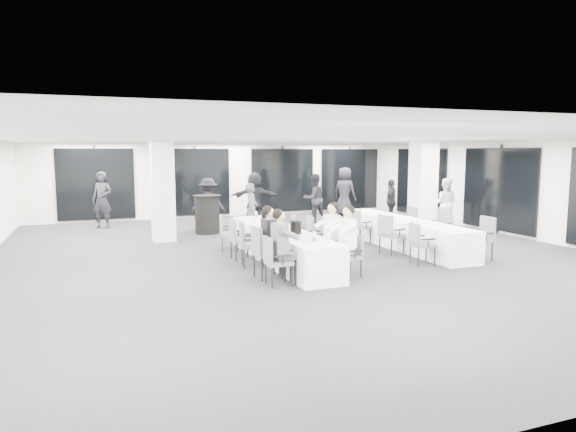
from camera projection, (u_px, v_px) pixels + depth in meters
name	position (u px, v px, depth m)	size (l,w,h in m)	color
room	(315.00, 193.00, 13.56)	(14.04, 16.04, 2.84)	#232429
column_left	(163.00, 191.00, 14.19)	(0.60, 0.60, 2.80)	silver
column_right	(423.00, 190.00, 14.63)	(0.60, 0.60, 2.80)	silver
banquet_table_main	(280.00, 245.00, 11.63)	(0.90, 5.00, 0.75)	white
banquet_table_side	(403.00, 233.00, 13.35)	(0.90, 5.00, 0.75)	white
cocktail_table	(207.00, 214.00, 15.63)	(0.84, 0.84, 1.17)	black
chair_main_left_near	(275.00, 258.00, 9.50)	(0.47, 0.53, 0.92)	#55575C
chair_main_left_second	(264.00, 249.00, 10.05)	(0.54, 0.60, 1.02)	#55575C
chair_main_left_mid	(248.00, 241.00, 11.06)	(0.57, 0.61, 0.98)	#55575C
chair_main_left_fourth	(238.00, 236.00, 11.83)	(0.49, 0.55, 0.96)	#55575C
chair_main_left_far	(226.00, 231.00, 12.92)	(0.54, 0.57, 0.89)	#55575C
chair_main_right_near	(351.00, 252.00, 10.19)	(0.50, 0.54, 0.87)	#55575C
chair_main_right_second	(337.00, 243.00, 10.81)	(0.56, 0.61, 1.00)	#55575C
chair_main_right_mid	(319.00, 236.00, 11.64)	(0.56, 0.61, 1.00)	#55575C
chair_main_right_fourth	(305.00, 233.00, 12.43)	(0.50, 0.55, 0.93)	#55575C
chair_main_right_far	(289.00, 229.00, 13.39)	(0.51, 0.54, 0.86)	#55575C
chair_side_left_near	(419.00, 241.00, 11.29)	(0.52, 0.56, 0.92)	#55575C
chair_side_left_mid	(389.00, 232.00, 12.42)	(0.58, 0.61, 0.97)	#55575C
chair_side_left_far	(358.00, 224.00, 13.89)	(0.56, 0.59, 0.93)	#55575C
chair_side_right_near	(482.00, 235.00, 11.81)	(0.53, 0.58, 0.99)	#55575C
chair_side_right_mid	(440.00, 226.00, 13.25)	(0.57, 0.62, 1.02)	#55575C
chair_side_right_far	(408.00, 221.00, 14.59)	(0.49, 0.54, 0.92)	#55575C
seated_guest_a	(283.00, 242.00, 9.52)	(0.50, 0.38, 1.44)	#4E5155
seated_guest_b	(272.00, 237.00, 10.09)	(0.50, 0.38, 1.44)	black
seated_guest_c	(345.00, 237.00, 10.08)	(0.50, 0.38, 1.44)	white
seated_guest_d	(329.00, 232.00, 10.73)	(0.50, 0.38, 1.44)	white
standing_guest_a	(252.00, 205.00, 15.64)	(0.64, 0.51, 1.75)	#4E5155
standing_guest_b	(314.00, 195.00, 17.84)	(0.94, 0.57, 1.95)	black
standing_guest_c	(208.00, 200.00, 16.53)	(1.20, 0.61, 1.86)	black
standing_guest_d	(391.00, 199.00, 17.80)	(1.02, 0.57, 1.74)	black
standing_guest_e	(345.00, 188.00, 19.95)	(1.03, 0.63, 2.14)	black
standing_guest_f	(254.00, 194.00, 18.00)	(1.85, 0.71, 2.02)	black
standing_guest_g	(102.00, 196.00, 16.65)	(0.77, 0.62, 2.10)	black
standing_guest_h	(445.00, 200.00, 16.60)	(0.89, 0.54, 1.85)	white
ice_bucket_near	(296.00, 227.00, 10.87)	(0.24, 0.24, 0.28)	black
ice_bucket_far	(265.00, 218.00, 12.63)	(0.21, 0.21, 0.24)	black
water_bottle_a	(314.00, 238.00, 9.65)	(0.08, 0.08, 0.24)	silver
water_bottle_b	(280.00, 222.00, 11.97)	(0.07, 0.07, 0.21)	silver
water_bottle_c	(256.00, 215.00, 13.30)	(0.06, 0.06, 0.20)	silver
plate_a	(296.00, 237.00, 10.37)	(0.21, 0.21, 0.03)	white
plate_b	(314.00, 240.00, 10.06)	(0.19, 0.19, 0.03)	white
plate_c	(288.00, 232.00, 11.08)	(0.22, 0.22, 0.03)	white
wine_glass	(329.00, 235.00, 9.76)	(0.08, 0.08, 0.20)	silver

